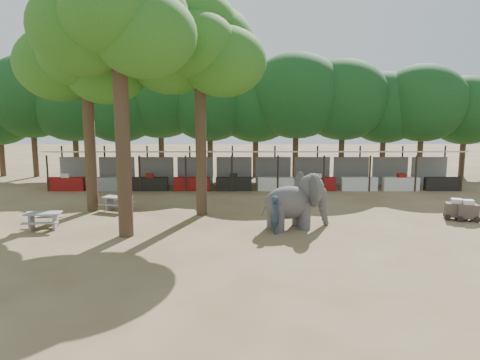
{
  "coord_description": "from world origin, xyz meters",
  "views": [
    {
      "loc": [
        -1.05,
        -17.89,
        5.71
      ],
      "look_at": [
        -1.0,
        5.0,
        2.0
      ],
      "focal_mm": 35.0,
      "sensor_mm": 36.0,
      "label": 1
    }
  ],
  "objects_px": {
    "elephant": "(297,201)",
    "picnic_table_far": "(117,202)",
    "handler": "(275,215)",
    "picnic_table_near": "(43,218)",
    "yard_tree_back": "(197,47)",
    "cart_front": "(456,209)",
    "cart_back": "(467,211)",
    "yard_tree_center": "(116,18)",
    "yard_tree_left": "(84,56)"
  },
  "relations": [
    {
      "from": "elephant",
      "to": "picnic_table_far",
      "type": "bearing_deg",
      "value": 140.26
    },
    {
      "from": "handler",
      "to": "picnic_table_near",
      "type": "distance_m",
      "value": 10.68
    },
    {
      "from": "yard_tree_back",
      "to": "cart_front",
      "type": "bearing_deg",
      "value": -5.62
    },
    {
      "from": "cart_front",
      "to": "cart_back",
      "type": "distance_m",
      "value": 0.52
    },
    {
      "from": "yard_tree_center",
      "to": "picnic_table_far",
      "type": "distance_m",
      "value": 10.04
    },
    {
      "from": "handler",
      "to": "cart_front",
      "type": "height_order",
      "value": "handler"
    },
    {
      "from": "handler",
      "to": "yard_tree_center",
      "type": "bearing_deg",
      "value": 87.09
    },
    {
      "from": "yard_tree_center",
      "to": "cart_front",
      "type": "height_order",
      "value": "yard_tree_center"
    },
    {
      "from": "yard_tree_left",
      "to": "yard_tree_center",
      "type": "height_order",
      "value": "yard_tree_center"
    },
    {
      "from": "picnic_table_far",
      "to": "cart_back",
      "type": "bearing_deg",
      "value": 12.17
    },
    {
      "from": "handler",
      "to": "picnic_table_near",
      "type": "xyz_separation_m",
      "value": [
        -10.65,
        0.7,
        -0.34
      ]
    },
    {
      "from": "elephant",
      "to": "yard_tree_center",
      "type": "bearing_deg",
      "value": 169.98
    },
    {
      "from": "picnic_table_near",
      "to": "cart_front",
      "type": "relative_size",
      "value": 1.4
    },
    {
      "from": "elephant",
      "to": "handler",
      "type": "distance_m",
      "value": 1.48
    },
    {
      "from": "yard_tree_back",
      "to": "handler",
      "type": "xyz_separation_m",
      "value": [
        3.71,
        -3.8,
        -7.69
      ]
    },
    {
      "from": "yard_tree_center",
      "to": "picnic_table_far",
      "type": "xyz_separation_m",
      "value": [
        -1.52,
        4.77,
        -8.71
      ]
    },
    {
      "from": "picnic_table_near",
      "to": "cart_front",
      "type": "xyz_separation_m",
      "value": [
        19.89,
        1.82,
        0.01
      ]
    },
    {
      "from": "yard_tree_left",
      "to": "handler",
      "type": "height_order",
      "value": "yard_tree_left"
    },
    {
      "from": "cart_back",
      "to": "cart_front",
      "type": "bearing_deg",
      "value": 156.39
    },
    {
      "from": "yard_tree_left",
      "to": "cart_back",
      "type": "xyz_separation_m",
      "value": [
        19.39,
        -2.55,
        -7.68
      ]
    },
    {
      "from": "yard_tree_center",
      "to": "cart_back",
      "type": "bearing_deg",
      "value": 8.52
    },
    {
      "from": "picnic_table_far",
      "to": "cart_front",
      "type": "xyz_separation_m",
      "value": [
        17.47,
        -2.04,
        0.02
      ]
    },
    {
      "from": "yard_tree_left",
      "to": "elephant",
      "type": "height_order",
      "value": "yard_tree_left"
    },
    {
      "from": "yard_tree_back",
      "to": "handler",
      "type": "relative_size",
      "value": 6.65
    },
    {
      "from": "yard_tree_center",
      "to": "yard_tree_left",
      "type": "bearing_deg",
      "value": 120.96
    },
    {
      "from": "handler",
      "to": "picnic_table_near",
      "type": "relative_size",
      "value": 0.98
    },
    {
      "from": "elephant",
      "to": "picnic_table_far",
      "type": "xyz_separation_m",
      "value": [
        -9.28,
        3.61,
        -0.77
      ]
    },
    {
      "from": "yard_tree_back",
      "to": "elephant",
      "type": "height_order",
      "value": "yard_tree_back"
    },
    {
      "from": "elephant",
      "to": "cart_front",
      "type": "distance_m",
      "value": 8.37
    },
    {
      "from": "yard_tree_left",
      "to": "picnic_table_near",
      "type": "xyz_separation_m",
      "value": [
        -0.94,
        -4.1,
        -7.68
      ]
    },
    {
      "from": "picnic_table_near",
      "to": "cart_front",
      "type": "bearing_deg",
      "value": -1.73
    },
    {
      "from": "elephant",
      "to": "cart_front",
      "type": "bearing_deg",
      "value": -7.58
    },
    {
      "from": "yard_tree_left",
      "to": "handler",
      "type": "xyz_separation_m",
      "value": [
        9.71,
        -4.8,
        -7.35
      ]
    },
    {
      "from": "yard_tree_left",
      "to": "yard_tree_center",
      "type": "bearing_deg",
      "value": -59.04
    },
    {
      "from": "yard_tree_back",
      "to": "picnic_table_near",
      "type": "distance_m",
      "value": 11.05
    },
    {
      "from": "cart_back",
      "to": "picnic_table_far",
      "type": "bearing_deg",
      "value": -179.25
    },
    {
      "from": "cart_front",
      "to": "picnic_table_near",
      "type": "bearing_deg",
      "value": -157.13
    },
    {
      "from": "yard_tree_left",
      "to": "cart_back",
      "type": "relative_size",
      "value": 9.41
    },
    {
      "from": "elephant",
      "to": "picnic_table_near",
      "type": "relative_size",
      "value": 1.96
    },
    {
      "from": "yard_tree_left",
      "to": "yard_tree_center",
      "type": "relative_size",
      "value": 0.92
    },
    {
      "from": "yard_tree_back",
      "to": "picnic_table_near",
      "type": "xyz_separation_m",
      "value": [
        -6.94,
        -3.1,
        -8.02
      ]
    },
    {
      "from": "yard_tree_back",
      "to": "picnic_table_far",
      "type": "distance_m",
      "value": 9.26
    },
    {
      "from": "elephant",
      "to": "handler",
      "type": "xyz_separation_m",
      "value": [
        -1.05,
        -0.95,
        -0.42
      ]
    },
    {
      "from": "elephant",
      "to": "cart_back",
      "type": "height_order",
      "value": "elephant"
    },
    {
      "from": "yard_tree_back",
      "to": "handler",
      "type": "height_order",
      "value": "yard_tree_back"
    },
    {
      "from": "yard_tree_left",
      "to": "cart_back",
      "type": "distance_m",
      "value": 21.01
    },
    {
      "from": "elephant",
      "to": "picnic_table_near",
      "type": "distance_m",
      "value": 11.73
    },
    {
      "from": "picnic_table_far",
      "to": "handler",
      "type": "bearing_deg",
      "value": -9.49
    },
    {
      "from": "yard_tree_center",
      "to": "elephant",
      "type": "relative_size",
      "value": 3.52
    },
    {
      "from": "picnic_table_far",
      "to": "cart_front",
      "type": "bearing_deg",
      "value": 12.87
    }
  ]
}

